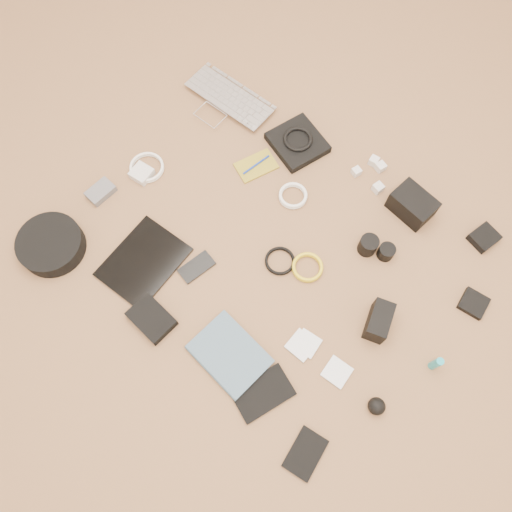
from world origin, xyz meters
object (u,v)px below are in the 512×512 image
Objects in this scene: tablet at (144,262)px; headphone_case at (51,245)px; laptop at (221,106)px; dslr_camera at (412,205)px; phone at (197,267)px; paperback at (209,374)px.

tablet is 1.24× the size of headphone_case.
laptop reaches higher than tablet.
tablet is (-0.63, -0.72, -0.04)m from dslr_camera.
headphone_case reaches higher than phone.
laptop is at bearing 44.75° from paperback.
tablet is at bearing 77.63° from paperback.
laptop is 1.29× the size of tablet.
dslr_camera is 0.96m from tablet.
dslr_camera reaches higher than paperback.
paperback is at bearing -1.05° from headphone_case.
dslr_camera is at bearing -4.78° from paperback.
laptop is 0.70m from tablet.
paperback is (-0.21, -0.88, -0.03)m from dslr_camera.
laptop is 1.60× the size of headphone_case.
laptop is 0.82m from dslr_camera.
dslr_camera is (0.82, 0.05, 0.03)m from laptop.
paperback reaches higher than tablet.
headphone_case is at bearing -153.15° from tablet.
tablet is 0.18m from phone.
dslr_camera is 0.67× the size of headphone_case.
phone is 0.51m from headphone_case.
paperback is at bearing -21.24° from tablet.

